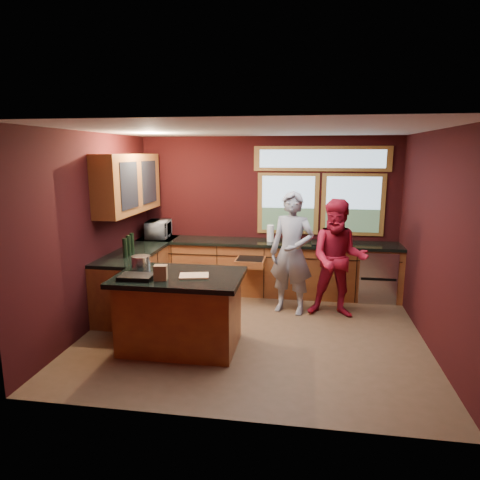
% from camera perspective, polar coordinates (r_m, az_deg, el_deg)
% --- Properties ---
extents(floor, '(4.50, 4.50, 0.00)m').
position_cam_1_polar(floor, '(6.02, 1.78, -12.14)').
color(floor, brown).
rests_on(floor, ground).
extents(room_shell, '(4.52, 4.02, 2.71)m').
position_cam_1_polar(room_shell, '(5.96, -3.45, 5.58)').
color(room_shell, black).
rests_on(room_shell, ground).
extents(back_counter, '(4.50, 0.64, 0.93)m').
position_cam_1_polar(back_counter, '(7.44, 4.96, -3.71)').
color(back_counter, maroon).
rests_on(back_counter, floor).
extents(left_counter, '(0.64, 2.30, 0.93)m').
position_cam_1_polar(left_counter, '(7.11, -13.14, -4.68)').
color(left_counter, maroon).
rests_on(left_counter, floor).
extents(island, '(1.55, 1.05, 0.95)m').
position_cam_1_polar(island, '(5.47, -7.95, -9.30)').
color(island, maroon).
rests_on(island, floor).
extents(person_grey, '(0.78, 0.62, 1.86)m').
position_cam_1_polar(person_grey, '(6.50, 6.91, -1.75)').
color(person_grey, slate).
rests_on(person_grey, floor).
extents(person_red, '(0.90, 0.73, 1.77)m').
position_cam_1_polar(person_red, '(6.47, 12.96, -2.47)').
color(person_red, maroon).
rests_on(person_red, floor).
extents(microwave, '(0.43, 0.59, 0.31)m').
position_cam_1_polar(microwave, '(7.74, -10.81, 1.41)').
color(microwave, '#999999').
rests_on(microwave, left_counter).
extents(potted_plant, '(0.34, 0.30, 0.38)m').
position_cam_1_polar(potted_plant, '(7.34, 7.39, 1.26)').
color(potted_plant, '#999999').
rests_on(potted_plant, back_counter).
extents(paper_towel, '(0.12, 0.12, 0.28)m').
position_cam_1_polar(paper_towel, '(7.32, 4.08, 0.91)').
color(paper_towel, white).
rests_on(paper_towel, back_counter).
extents(cutting_board, '(0.40, 0.32, 0.02)m').
position_cam_1_polar(cutting_board, '(5.22, -6.14, -4.76)').
color(cutting_board, tan).
rests_on(cutting_board, island).
extents(stock_pot, '(0.24, 0.24, 0.18)m').
position_cam_1_polar(stock_pot, '(5.62, -13.05, -2.99)').
color(stock_pot, '#BDBCC1').
rests_on(stock_pot, island).
extents(paper_bag, '(0.17, 0.14, 0.18)m').
position_cam_1_polar(paper_bag, '(5.12, -10.54, -4.30)').
color(paper_bag, brown).
rests_on(paper_bag, island).
extents(black_tray, '(0.41, 0.29, 0.05)m').
position_cam_1_polar(black_tray, '(5.24, -13.62, -4.80)').
color(black_tray, black).
rests_on(black_tray, island).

